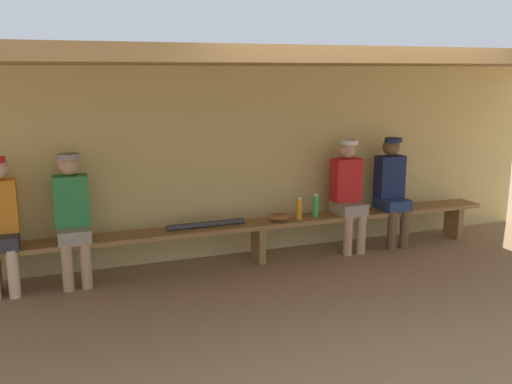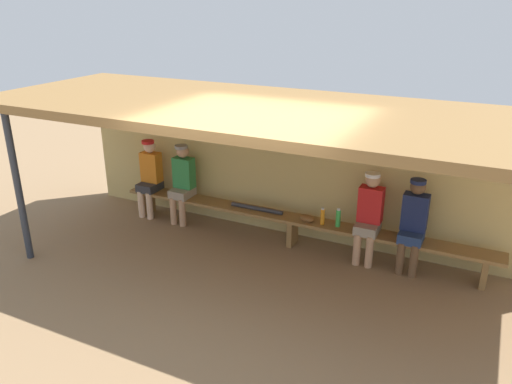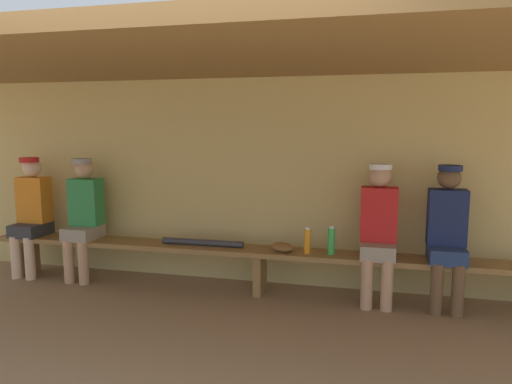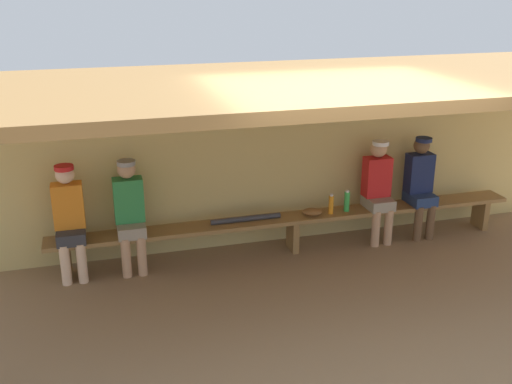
{
  "view_description": "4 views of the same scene",
  "coord_description": "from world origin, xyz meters",
  "px_view_note": "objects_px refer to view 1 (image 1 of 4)",
  "views": [
    {
      "loc": [
        -2.23,
        -4.27,
        2.15
      ],
      "look_at": [
        -0.16,
        1.21,
        0.89
      ],
      "focal_mm": 39.83,
      "sensor_mm": 36.0,
      "label": 1
    },
    {
      "loc": [
        2.59,
        -5.05,
        3.62
      ],
      "look_at": [
        -0.4,
        1.07,
        0.97
      ],
      "focal_mm": 35.46,
      "sensor_mm": 36.0,
      "label": 2
    },
    {
      "loc": [
        1.08,
        -3.02,
        1.7
      ],
      "look_at": [
        -0.0,
        1.39,
        1.07
      ],
      "focal_mm": 33.43,
      "sensor_mm": 36.0,
      "label": 3
    },
    {
      "loc": [
        -2.37,
        -5.14,
        3.32
      ],
      "look_at": [
        -0.59,
        1.18,
        0.97
      ],
      "focal_mm": 42.67,
      "sensor_mm": 36.0,
      "label": 4
    }
  ],
  "objects_px": {
    "player_with_sunglasses": "(392,186)",
    "baseball_glove_dark_brown": "(279,217)",
    "bench": "(258,228)",
    "baseball_bat": "(206,224)",
    "water_bottle_blue": "(299,209)",
    "water_bottle_clear": "(316,206)",
    "player_in_red": "(72,213)",
    "player_middle": "(348,190)"
  },
  "relations": [
    {
      "from": "player_in_red",
      "to": "water_bottle_clear",
      "type": "bearing_deg",
      "value": -0.42
    },
    {
      "from": "player_in_red",
      "to": "baseball_bat",
      "type": "height_order",
      "value": "player_in_red"
    },
    {
      "from": "baseball_glove_dark_brown",
      "to": "player_with_sunglasses",
      "type": "bearing_deg",
      "value": 23.58
    },
    {
      "from": "bench",
      "to": "water_bottle_blue",
      "type": "xyz_separation_m",
      "value": [
        0.49,
        -0.05,
        0.2
      ]
    },
    {
      "from": "player_with_sunglasses",
      "to": "water_bottle_clear",
      "type": "height_order",
      "value": "player_with_sunglasses"
    },
    {
      "from": "baseball_glove_dark_brown",
      "to": "water_bottle_blue",
      "type": "bearing_deg",
      "value": 19.06
    },
    {
      "from": "water_bottle_clear",
      "to": "water_bottle_blue",
      "type": "distance_m",
      "value": 0.23
    },
    {
      "from": "water_bottle_clear",
      "to": "water_bottle_blue",
      "type": "height_order",
      "value": "water_bottle_clear"
    },
    {
      "from": "player_middle",
      "to": "baseball_bat",
      "type": "relative_size",
      "value": 1.53
    },
    {
      "from": "bench",
      "to": "player_in_red",
      "type": "relative_size",
      "value": 4.46
    },
    {
      "from": "water_bottle_blue",
      "to": "baseball_bat",
      "type": "relative_size",
      "value": 0.3
    },
    {
      "from": "player_in_red",
      "to": "baseball_glove_dark_brown",
      "type": "height_order",
      "value": "player_in_red"
    },
    {
      "from": "player_with_sunglasses",
      "to": "baseball_bat",
      "type": "relative_size",
      "value": 1.53
    },
    {
      "from": "bench",
      "to": "water_bottle_clear",
      "type": "relative_size",
      "value": 21.35
    },
    {
      "from": "player_middle",
      "to": "player_with_sunglasses",
      "type": "distance_m",
      "value": 0.61
    },
    {
      "from": "player_with_sunglasses",
      "to": "water_bottle_blue",
      "type": "relative_size",
      "value": 5.12
    },
    {
      "from": "player_with_sunglasses",
      "to": "water_bottle_clear",
      "type": "xyz_separation_m",
      "value": [
        -1.05,
        -0.02,
        -0.15
      ]
    },
    {
      "from": "bench",
      "to": "baseball_bat",
      "type": "height_order",
      "value": "baseball_bat"
    },
    {
      "from": "player_middle",
      "to": "baseball_glove_dark_brown",
      "type": "xyz_separation_m",
      "value": [
        -0.92,
        -0.04,
        -0.24
      ]
    },
    {
      "from": "water_bottle_clear",
      "to": "player_with_sunglasses",
      "type": "bearing_deg",
      "value": 1.08
    },
    {
      "from": "bench",
      "to": "baseball_glove_dark_brown",
      "type": "height_order",
      "value": "baseball_glove_dark_brown"
    },
    {
      "from": "bench",
      "to": "water_bottle_blue",
      "type": "height_order",
      "value": "water_bottle_blue"
    },
    {
      "from": "baseball_bat",
      "to": "player_middle",
      "type": "bearing_deg",
      "value": -0.33
    },
    {
      "from": "baseball_bat",
      "to": "water_bottle_blue",
      "type": "bearing_deg",
      "value": -2.91
    },
    {
      "from": "player_with_sunglasses",
      "to": "baseball_glove_dark_brown",
      "type": "distance_m",
      "value": 1.55
    },
    {
      "from": "player_in_red",
      "to": "player_middle",
      "type": "height_order",
      "value": "same"
    },
    {
      "from": "player_in_red",
      "to": "water_bottle_blue",
      "type": "xyz_separation_m",
      "value": [
        2.49,
        -0.05,
        -0.16
      ]
    },
    {
      "from": "player_in_red",
      "to": "baseball_glove_dark_brown",
      "type": "relative_size",
      "value": 5.6
    },
    {
      "from": "water_bottle_blue",
      "to": "player_middle",
      "type": "bearing_deg",
      "value": 4.37
    },
    {
      "from": "baseball_glove_dark_brown",
      "to": "player_in_red",
      "type": "bearing_deg",
      "value": -158.78
    },
    {
      "from": "baseball_glove_dark_brown",
      "to": "baseball_bat",
      "type": "height_order",
      "value": "baseball_glove_dark_brown"
    },
    {
      "from": "player_with_sunglasses",
      "to": "baseball_glove_dark_brown",
      "type": "height_order",
      "value": "player_with_sunglasses"
    },
    {
      "from": "bench",
      "to": "player_middle",
      "type": "height_order",
      "value": "player_middle"
    },
    {
      "from": "water_bottle_blue",
      "to": "baseball_bat",
      "type": "height_order",
      "value": "water_bottle_blue"
    },
    {
      "from": "bench",
      "to": "baseball_glove_dark_brown",
      "type": "xyz_separation_m",
      "value": [
        0.24,
        -0.03,
        0.12
      ]
    },
    {
      "from": "bench",
      "to": "baseball_glove_dark_brown",
      "type": "bearing_deg",
      "value": -8.05
    },
    {
      "from": "player_with_sunglasses",
      "to": "baseball_bat",
      "type": "distance_m",
      "value": 2.4
    },
    {
      "from": "baseball_bat",
      "to": "water_bottle_clear",
      "type": "bearing_deg",
      "value": -1.15
    },
    {
      "from": "bench",
      "to": "baseball_bat",
      "type": "xyz_separation_m",
      "value": [
        -0.61,
        -0.0,
        0.11
      ]
    },
    {
      "from": "water_bottle_clear",
      "to": "player_in_red",
      "type": "bearing_deg",
      "value": 179.58
    },
    {
      "from": "water_bottle_blue",
      "to": "player_with_sunglasses",
      "type": "bearing_deg",
      "value": 2.28
    },
    {
      "from": "water_bottle_clear",
      "to": "baseball_bat",
      "type": "relative_size",
      "value": 0.32
    }
  ]
}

